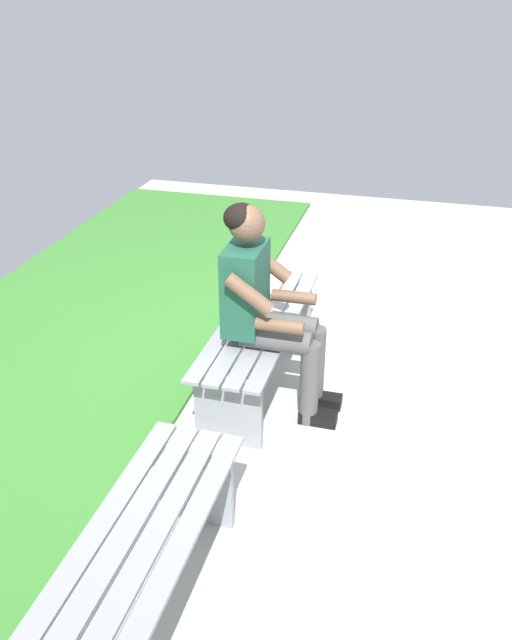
# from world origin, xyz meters

# --- Properties ---
(ground_plane) EXTENTS (10.00, 7.00, 0.04)m
(ground_plane) POSITION_xyz_m (0.93, 1.00, -0.02)
(ground_plane) COLOR #B2B2AD
(bench_near) EXTENTS (1.54, 0.45, 0.45)m
(bench_near) POSITION_xyz_m (0.00, 0.00, 0.34)
(bench_near) COLOR gray
(bench_near) RESTS_ON ground
(bench_far) EXTENTS (1.47, 0.44, 0.45)m
(bench_far) POSITION_xyz_m (1.85, 0.00, 0.33)
(bench_far) COLOR gray
(bench_far) RESTS_ON ground
(person_seated) EXTENTS (0.50, 0.69, 1.26)m
(person_seated) POSITION_xyz_m (0.25, 0.10, 0.69)
(person_seated) COLOR #1E513D
(person_seated) RESTS_ON ground
(apple) EXTENTS (0.09, 0.09, 0.09)m
(apple) POSITION_xyz_m (-0.14, -0.07, 0.49)
(apple) COLOR #72B738
(apple) RESTS_ON bench_near
(book_open) EXTENTS (0.41, 0.16, 0.02)m
(book_open) POSITION_xyz_m (-0.53, -0.05, 0.46)
(book_open) COLOR white
(book_open) RESTS_ON bench_near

